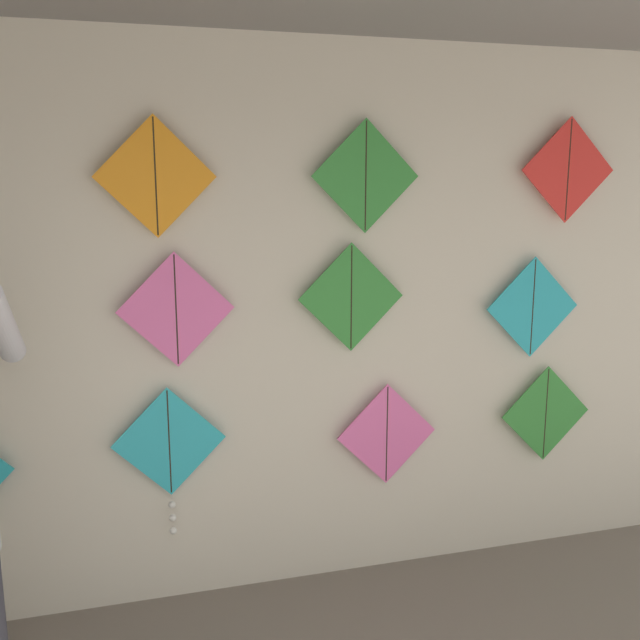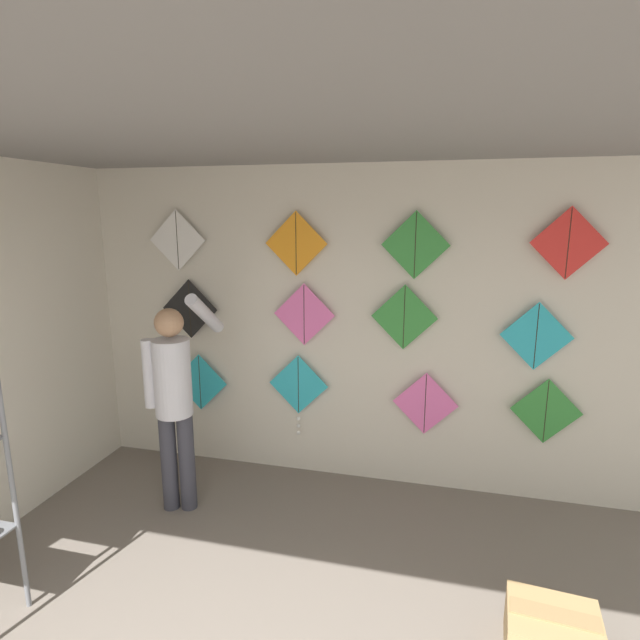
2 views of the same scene
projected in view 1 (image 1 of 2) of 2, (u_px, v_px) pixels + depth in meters
back_panel at (266, 326)px, 3.59m from camera, size 5.74×0.06×2.80m
kite_1 at (170, 450)px, 3.48m from camera, size 0.55×0.04×0.76m
kite_2 at (387, 434)px, 3.79m from camera, size 0.55×0.01×0.55m
kite_3 at (546, 414)px, 4.03m from camera, size 0.55×0.01×0.55m
kite_5 at (176, 310)px, 3.36m from camera, size 0.55×0.01×0.55m
kite_6 at (351, 297)px, 3.59m from camera, size 0.55×0.01×0.55m
kite_7 at (533, 307)px, 3.88m from camera, size 0.55×0.01×0.55m
kite_9 at (155, 177)px, 3.22m from camera, size 0.55×0.01×0.55m
kite_10 at (366, 176)px, 3.48m from camera, size 0.55×0.01×0.55m
kite_11 at (568, 170)px, 3.77m from camera, size 0.55×0.01×0.55m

